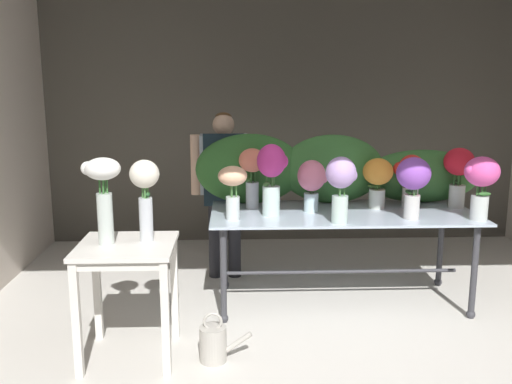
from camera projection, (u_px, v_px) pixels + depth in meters
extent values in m
plane|color=silver|center=(302.00, 300.00, 4.74)|extent=(8.41, 8.41, 0.00)
cube|color=#5B564C|center=(284.00, 122.00, 6.34)|extent=(5.44, 0.12, 2.74)
cube|color=#AFC1D3|center=(343.00, 213.00, 4.54)|extent=(2.14, 0.91, 0.02)
cylinder|color=#38383D|center=(223.00, 275.00, 4.23)|extent=(0.05, 0.05, 0.76)
sphere|color=#38383D|center=(224.00, 318.00, 4.30)|extent=(0.07, 0.07, 0.07)
cylinder|color=#38383D|center=(474.00, 272.00, 4.31)|extent=(0.05, 0.05, 0.76)
sphere|color=#38383D|center=(471.00, 314.00, 4.38)|extent=(0.07, 0.07, 0.07)
cylinder|color=#38383D|center=(225.00, 247.00, 4.93)|extent=(0.05, 0.05, 0.76)
sphere|color=#38383D|center=(225.00, 285.00, 5.00)|extent=(0.07, 0.07, 0.07)
cylinder|color=#38383D|center=(441.00, 245.00, 5.01)|extent=(0.05, 0.05, 0.76)
sphere|color=#38383D|center=(438.00, 282.00, 5.08)|extent=(0.07, 0.07, 0.07)
cylinder|color=#38383D|center=(341.00, 272.00, 4.64)|extent=(1.94, 0.03, 0.03)
cube|color=silver|center=(126.00, 246.00, 3.63)|extent=(0.63, 0.61, 0.03)
cube|color=silver|center=(127.00, 253.00, 3.64)|extent=(0.57, 0.55, 0.06)
cube|color=silver|center=(76.00, 320.00, 3.44)|extent=(0.05, 0.05, 0.76)
cube|color=silver|center=(166.00, 319.00, 3.46)|extent=(0.05, 0.05, 0.76)
cube|color=silver|center=(97.00, 289.00, 3.96)|extent=(0.05, 0.05, 0.76)
cube|color=silver|center=(175.00, 288.00, 3.99)|extent=(0.05, 0.05, 0.76)
cylinder|color=#232328|center=(215.00, 235.00, 5.23)|extent=(0.12, 0.12, 0.81)
cylinder|color=#232328|center=(234.00, 235.00, 5.24)|extent=(0.12, 0.12, 0.81)
cube|color=#B2BCC6|center=(224.00, 164.00, 5.10)|extent=(0.43, 0.22, 0.54)
cube|color=#192833|center=(224.00, 170.00, 4.99)|extent=(0.36, 0.02, 0.66)
cylinder|color=#D8AD8E|center=(196.00, 165.00, 5.09)|extent=(0.09, 0.09, 0.55)
cylinder|color=#D8AD8E|center=(252.00, 164.00, 5.11)|extent=(0.09, 0.09, 0.55)
sphere|color=#D8AD8E|center=(223.00, 125.00, 5.03)|extent=(0.20, 0.20, 0.20)
ellipsoid|color=brown|center=(223.00, 117.00, 5.03)|extent=(0.15, 0.15, 0.09)
ellipsoid|color=#2D6028|center=(250.00, 169.00, 4.78)|extent=(0.93, 0.24, 0.61)
ellipsoid|color=#387033|center=(332.00, 169.00, 4.81)|extent=(0.90, 0.27, 0.60)
ellipsoid|color=#387033|center=(422.00, 176.00, 4.85)|extent=(1.03, 0.31, 0.46)
cylinder|color=silver|center=(412.00, 207.00, 4.30)|extent=(0.12, 0.12, 0.19)
cylinder|color=#9EBCB2|center=(411.00, 213.00, 4.31)|extent=(0.11, 0.11, 0.08)
cylinder|color=#387033|center=(416.00, 200.00, 4.29)|extent=(0.01, 0.01, 0.27)
cylinder|color=#387033|center=(412.00, 200.00, 4.31)|extent=(0.01, 0.01, 0.27)
cylinder|color=#387033|center=(409.00, 200.00, 4.29)|extent=(0.01, 0.01, 0.27)
cylinder|color=#387033|center=(414.00, 201.00, 4.26)|extent=(0.01, 0.01, 0.27)
ellipsoid|color=purple|center=(414.00, 173.00, 4.25)|extent=(0.26, 0.26, 0.25)
ellipsoid|color=#2D6028|center=(409.00, 192.00, 4.30)|extent=(0.05, 0.10, 0.03)
cylinder|color=silver|center=(311.00, 202.00, 4.53)|extent=(0.12, 0.12, 0.15)
cylinder|color=#9EBCB2|center=(311.00, 208.00, 4.54)|extent=(0.11, 0.11, 0.06)
cylinder|color=#477F3D|center=(313.00, 198.00, 4.52)|extent=(0.01, 0.01, 0.21)
cylinder|color=#477F3D|center=(310.00, 197.00, 4.54)|extent=(0.01, 0.01, 0.21)
cylinder|color=#477F3D|center=(311.00, 198.00, 4.50)|extent=(0.01, 0.01, 0.21)
ellipsoid|color=pink|center=(312.00, 176.00, 4.49)|extent=(0.23, 0.23, 0.25)
sphere|color=pink|center=(303.00, 177.00, 4.50)|extent=(0.06, 0.06, 0.06)
sphere|color=pink|center=(322.00, 177.00, 4.49)|extent=(0.10, 0.10, 0.10)
cylinder|color=silver|center=(410.00, 197.00, 4.69)|extent=(0.14, 0.14, 0.17)
cylinder|color=#9EBCB2|center=(410.00, 203.00, 4.70)|extent=(0.12, 0.12, 0.07)
cylinder|color=#28562D|center=(414.00, 192.00, 4.69)|extent=(0.01, 0.01, 0.23)
cylinder|color=#28562D|center=(408.00, 192.00, 4.71)|extent=(0.01, 0.01, 0.23)
cylinder|color=#28562D|center=(409.00, 193.00, 4.66)|extent=(0.01, 0.01, 0.23)
ellipsoid|color=red|center=(411.00, 170.00, 4.64)|extent=(0.23, 0.23, 0.26)
sphere|color=red|center=(400.00, 169.00, 4.65)|extent=(0.11, 0.11, 0.11)
cylinder|color=silver|center=(377.00, 199.00, 4.66)|extent=(0.14, 0.14, 0.16)
cylinder|color=#9EBCB2|center=(377.00, 204.00, 4.67)|extent=(0.12, 0.12, 0.07)
cylinder|color=#387033|center=(379.00, 193.00, 4.65)|extent=(0.01, 0.01, 0.23)
cylinder|color=#387033|center=(376.00, 193.00, 4.68)|extent=(0.01, 0.01, 0.23)
cylinder|color=#387033|center=(375.00, 193.00, 4.65)|extent=(0.01, 0.01, 0.23)
cylinder|color=#387033|center=(377.00, 194.00, 4.61)|extent=(0.01, 0.01, 0.23)
ellipsoid|color=orange|center=(378.00, 172.00, 4.61)|extent=(0.25, 0.25, 0.22)
sphere|color=orange|center=(388.00, 171.00, 4.64)|extent=(0.07, 0.07, 0.07)
ellipsoid|color=#477F3D|center=(373.00, 186.00, 4.66)|extent=(0.10, 0.09, 0.03)
cylinder|color=silver|center=(479.00, 208.00, 4.26)|extent=(0.13, 0.13, 0.19)
cylinder|color=#9EBCB2|center=(479.00, 215.00, 4.27)|extent=(0.12, 0.12, 0.08)
cylinder|color=#387033|center=(484.00, 200.00, 4.24)|extent=(0.01, 0.01, 0.30)
cylinder|color=#387033|center=(478.00, 199.00, 4.27)|extent=(0.01, 0.01, 0.30)
cylinder|color=#387033|center=(476.00, 200.00, 4.24)|extent=(0.01, 0.01, 0.30)
cylinder|color=#387033|center=(481.00, 200.00, 4.23)|extent=(0.01, 0.01, 0.30)
ellipsoid|color=#E54C9E|center=(482.00, 172.00, 4.20)|extent=(0.26, 0.26, 0.23)
sphere|color=#E54C9E|center=(471.00, 170.00, 4.17)|extent=(0.09, 0.09, 0.09)
ellipsoid|color=#2D6028|center=(484.00, 194.00, 4.20)|extent=(0.10, 0.04, 0.03)
cylinder|color=silver|center=(233.00, 208.00, 4.28)|extent=(0.11, 0.11, 0.18)
cylinder|color=#9EBCB2|center=(233.00, 214.00, 4.29)|extent=(0.10, 0.10, 0.08)
cylinder|color=#477F3D|center=(236.00, 200.00, 4.26)|extent=(0.01, 0.01, 0.28)
cylinder|color=#477F3D|center=(231.00, 200.00, 4.28)|extent=(0.01, 0.01, 0.28)
cylinder|color=#477F3D|center=(232.00, 201.00, 4.24)|extent=(0.01, 0.01, 0.28)
ellipsoid|color=#F4B78E|center=(233.00, 176.00, 4.23)|extent=(0.22, 0.22, 0.15)
sphere|color=#F4B78E|center=(225.00, 176.00, 4.24)|extent=(0.09, 0.09, 0.09)
cylinder|color=silver|center=(457.00, 196.00, 4.68)|extent=(0.13, 0.13, 0.19)
cylinder|color=#9EBCB2|center=(456.00, 202.00, 4.69)|extent=(0.12, 0.12, 0.08)
cylinder|color=#2D6028|center=(460.00, 188.00, 4.66)|extent=(0.01, 0.01, 0.31)
cylinder|color=#2D6028|center=(456.00, 188.00, 4.69)|extent=(0.01, 0.01, 0.31)
cylinder|color=#2D6028|center=(454.00, 188.00, 4.65)|extent=(0.01, 0.01, 0.31)
cylinder|color=#2D6028|center=(458.00, 189.00, 4.63)|extent=(0.01, 0.01, 0.31)
ellipsoid|color=red|center=(459.00, 162.00, 4.62)|extent=(0.25, 0.25, 0.23)
sphere|color=red|center=(470.00, 164.00, 4.64)|extent=(0.08, 0.08, 0.08)
ellipsoid|color=#28562D|center=(456.00, 182.00, 4.68)|extent=(0.04, 0.10, 0.03)
cylinder|color=silver|center=(271.00, 201.00, 4.39)|extent=(0.14, 0.14, 0.24)
cylinder|color=#9EBCB2|center=(271.00, 209.00, 4.41)|extent=(0.13, 0.13, 0.10)
cylinder|color=#477F3D|center=(274.00, 192.00, 4.39)|extent=(0.01, 0.01, 0.35)
cylinder|color=#477F3D|center=(271.00, 192.00, 4.41)|extent=(0.01, 0.01, 0.35)
cylinder|color=#477F3D|center=(267.00, 192.00, 4.38)|extent=(0.01, 0.01, 0.35)
cylinder|color=#477F3D|center=(272.00, 193.00, 4.36)|extent=(0.01, 0.01, 0.35)
ellipsoid|color=#D1338E|center=(271.00, 161.00, 4.33)|extent=(0.23, 0.23, 0.26)
sphere|color=#D1338E|center=(280.00, 161.00, 4.34)|extent=(0.12, 0.12, 0.12)
ellipsoid|color=#477F3D|center=(266.00, 184.00, 4.35)|extent=(0.08, 0.11, 0.03)
cylinder|color=silver|center=(340.00, 209.00, 4.17)|extent=(0.12, 0.12, 0.21)
cylinder|color=#9EBCB2|center=(340.00, 217.00, 4.18)|extent=(0.11, 0.11, 0.09)
cylinder|color=#477F3D|center=(344.00, 202.00, 4.17)|extent=(0.01, 0.01, 0.30)
cylinder|color=#477F3D|center=(339.00, 201.00, 4.17)|extent=(0.01, 0.01, 0.30)
cylinder|color=#477F3D|center=(340.00, 202.00, 4.14)|extent=(0.01, 0.01, 0.30)
ellipsoid|color=#B28ED1|center=(341.00, 173.00, 4.12)|extent=(0.23, 0.23, 0.24)
sphere|color=#B28ED1|center=(332.00, 178.00, 4.14)|extent=(0.06, 0.06, 0.06)
sphere|color=#B28ED1|center=(350.00, 175.00, 4.15)|extent=(0.11, 0.11, 0.11)
cylinder|color=silver|center=(252.00, 195.00, 4.66)|extent=(0.11, 0.11, 0.22)
cylinder|color=#9EBCB2|center=(252.00, 202.00, 4.67)|extent=(0.10, 0.10, 0.09)
cylinder|color=#387033|center=(255.00, 187.00, 4.64)|extent=(0.01, 0.01, 0.33)
cylinder|color=#387033|center=(251.00, 187.00, 4.66)|extent=(0.01, 0.01, 0.33)
cylinder|color=#387033|center=(251.00, 188.00, 4.62)|extent=(0.01, 0.01, 0.33)
ellipsoid|color=#EF7A60|center=(252.00, 160.00, 4.60)|extent=(0.22, 0.22, 0.20)
sphere|color=#EF7A60|center=(245.00, 164.00, 4.63)|extent=(0.09, 0.09, 0.09)
sphere|color=#EF7A60|center=(261.00, 163.00, 4.59)|extent=(0.08, 0.08, 0.08)
ellipsoid|color=#477F3D|center=(249.00, 180.00, 4.63)|extent=(0.08, 0.11, 0.03)
cylinder|color=silver|center=(105.00, 219.00, 3.59)|extent=(0.10, 0.10, 0.34)
cylinder|color=#9EBCB2|center=(106.00, 233.00, 3.61)|extent=(0.09, 0.09, 0.14)
cylinder|color=#387033|center=(108.00, 209.00, 3.59)|extent=(0.01, 0.01, 0.44)
cylinder|color=#387033|center=(106.00, 209.00, 3.60)|extent=(0.01, 0.01, 0.44)
cylinder|color=#387033|center=(101.00, 210.00, 3.58)|extent=(0.01, 0.01, 0.44)
cylinder|color=#387033|center=(104.00, 210.00, 3.56)|extent=(0.01, 0.01, 0.44)
ellipsoid|color=white|center=(103.00, 169.00, 3.53)|extent=(0.23, 0.23, 0.14)
sphere|color=white|center=(88.00, 168.00, 3.53)|extent=(0.09, 0.09, 0.09)
cylinder|color=silver|center=(146.00, 220.00, 3.67)|extent=(0.09, 0.09, 0.29)
cylinder|color=#9EBCB2|center=(147.00, 232.00, 3.68)|extent=(0.08, 0.08, 0.12)
cylinder|color=#477F3D|center=(148.00, 211.00, 3.66)|extent=(0.01, 0.01, 0.39)
cylinder|color=#477F3D|center=(146.00, 211.00, 3.67)|extent=(0.01, 0.01, 0.39)
cylinder|color=#477F3D|center=(143.00, 211.00, 3.66)|extent=(0.01, 0.01, 0.39)
cylinder|color=#477F3D|center=(146.00, 212.00, 3.63)|extent=(0.01, 0.01, 0.39)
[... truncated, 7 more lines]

